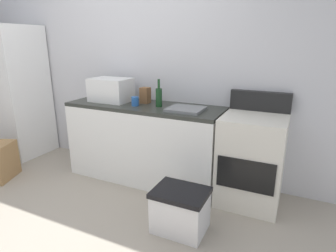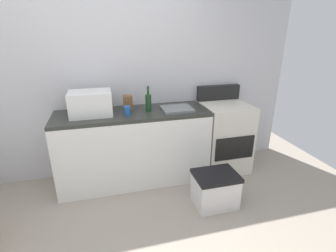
{
  "view_description": "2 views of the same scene",
  "coord_description": "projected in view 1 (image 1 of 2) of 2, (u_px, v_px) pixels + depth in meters",
  "views": [
    {
      "loc": [
        1.88,
        -1.51,
        1.59
      ],
      "look_at": [
        0.79,
        0.81,
        0.82
      ],
      "focal_mm": 30.23,
      "sensor_mm": 36.0,
      "label": 1
    },
    {
      "loc": [
        -0.01,
        -1.64,
        1.8
      ],
      "look_at": [
        0.59,
        0.63,
        0.91
      ],
      "focal_mm": 27.02,
      "sensor_mm": 36.0,
      "label": 2
    }
  ],
  "objects": [
    {
      "name": "storage_bin",
      "position": [
        180.0,
        210.0,
        2.44
      ],
      "size": [
        0.46,
        0.36,
        0.38
      ],
      "color": "silver",
      "rests_on": "ground_plane"
    },
    {
      "name": "ground_plane",
      "position": [
        50.0,
        226.0,
        2.53
      ],
      "size": [
        6.0,
        6.0,
        0.0
      ],
      "primitive_type": "plane",
      "color": "#9E9384"
    },
    {
      "name": "stove_oven",
      "position": [
        251.0,
        158.0,
        2.82
      ],
      "size": [
        0.6,
        0.61,
        1.1
      ],
      "color": "silver",
      "rests_on": "ground_plane"
    },
    {
      "name": "microwave",
      "position": [
        111.0,
        90.0,
        3.35
      ],
      "size": [
        0.46,
        0.34,
        0.27
      ],
      "primitive_type": "cube",
      "color": "white",
      "rests_on": "kitchen_counter"
    },
    {
      "name": "sink_basin",
      "position": [
        186.0,
        109.0,
        2.92
      ],
      "size": [
        0.36,
        0.32,
        0.03
      ],
      "primitive_type": "cube",
      "color": "slate",
      "rests_on": "kitchen_counter"
    },
    {
      "name": "kitchen_counter",
      "position": [
        145.0,
        142.0,
        3.32
      ],
      "size": [
        1.8,
        0.6,
        0.9
      ],
      "color": "white",
      "rests_on": "ground_plane"
    },
    {
      "name": "coffee_mug",
      "position": [
        135.0,
        101.0,
        3.12
      ],
      "size": [
        0.08,
        0.08,
        0.1
      ],
      "primitive_type": "cylinder",
      "color": "#2659A5",
      "rests_on": "kitchen_counter"
    },
    {
      "name": "wine_bottle",
      "position": [
        159.0,
        97.0,
        3.07
      ],
      "size": [
        0.07,
        0.07,
        0.3
      ],
      "color": "#193F1E",
      "rests_on": "kitchen_counter"
    },
    {
      "name": "wall_back",
      "position": [
        136.0,
        65.0,
        3.5
      ],
      "size": [
        5.0,
        0.1,
        2.6
      ],
      "primitive_type": "cube",
      "color": "silver",
      "rests_on": "ground_plane"
    },
    {
      "name": "knife_block",
      "position": [
        145.0,
        95.0,
        3.25
      ],
      "size": [
        0.1,
        0.1,
        0.18
      ],
      "primitive_type": "cube",
      "color": "brown",
      "rests_on": "kitchen_counter"
    },
    {
      "name": "refrigerator",
      "position": [
        16.0,
        92.0,
        3.99
      ],
      "size": [
        0.68,
        0.66,
        1.79
      ],
      "primitive_type": "cube",
      "color": "white",
      "rests_on": "ground_plane"
    }
  ]
}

